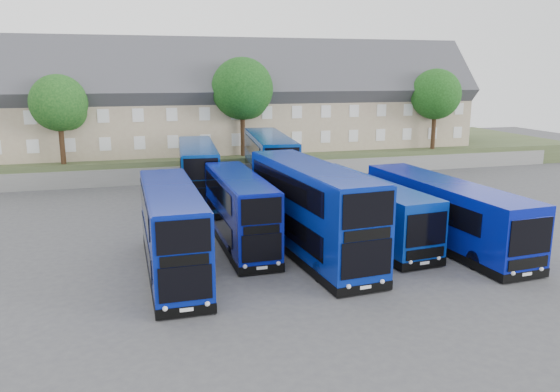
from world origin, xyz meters
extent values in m
plane|color=#444449|center=(0.00, 0.00, 0.00)|extent=(120.00, 120.00, 0.00)
cube|color=slate|center=(0.00, 24.00, 0.75)|extent=(70.00, 0.40, 1.50)
cube|color=#45512D|center=(0.00, 34.00, 1.00)|extent=(80.00, 20.00, 2.00)
cube|color=tan|center=(-18.00, 30.00, 5.00)|extent=(6.00, 8.00, 6.00)
cube|color=#3C3C41|center=(-18.00, 30.00, 8.00)|extent=(6.00, 10.40, 10.40)
cube|color=brown|center=(-16.50, 30.00, 11.84)|extent=(0.60, 0.90, 1.40)
cube|color=tan|center=(-12.00, 30.00, 5.00)|extent=(6.00, 8.00, 6.00)
cube|color=#3C3C41|center=(-12.00, 30.00, 8.00)|extent=(6.00, 10.40, 10.40)
cube|color=brown|center=(-10.50, 30.00, 11.84)|extent=(0.60, 0.90, 1.40)
cube|color=tan|center=(-6.00, 30.00, 5.00)|extent=(6.00, 8.00, 6.00)
cube|color=#3C3C41|center=(-6.00, 30.00, 8.00)|extent=(6.00, 10.40, 10.40)
cube|color=brown|center=(-4.50, 30.00, 11.84)|extent=(0.60, 0.90, 1.40)
cube|color=tan|center=(0.00, 30.00, 5.00)|extent=(6.00, 8.00, 6.00)
cube|color=#3C3C41|center=(0.00, 30.00, 8.00)|extent=(6.00, 10.40, 10.40)
cube|color=brown|center=(1.50, 30.00, 11.84)|extent=(0.60, 0.90, 1.40)
cube|color=tan|center=(6.00, 30.00, 5.00)|extent=(6.00, 8.00, 6.00)
cube|color=#3C3C41|center=(6.00, 30.00, 8.00)|extent=(6.00, 10.40, 10.40)
cube|color=brown|center=(7.50, 30.00, 11.84)|extent=(0.60, 0.90, 1.40)
cube|color=tan|center=(12.00, 30.00, 5.00)|extent=(6.00, 8.00, 6.00)
cube|color=#3C3C41|center=(12.00, 30.00, 8.00)|extent=(6.00, 10.40, 10.40)
cube|color=brown|center=(13.50, 30.00, 11.84)|extent=(0.60, 0.90, 1.40)
cube|color=tan|center=(18.00, 30.00, 5.00)|extent=(6.00, 8.00, 6.00)
cube|color=#3C3C41|center=(18.00, 30.00, 8.00)|extent=(6.00, 10.40, 10.40)
cube|color=brown|center=(19.50, 30.00, 11.84)|extent=(0.60, 0.90, 1.40)
cube|color=tan|center=(24.00, 30.00, 5.00)|extent=(6.00, 8.00, 6.00)
cube|color=#3C3C41|center=(24.00, 30.00, 8.00)|extent=(6.00, 10.40, 10.40)
cube|color=brown|center=(25.50, 30.00, 11.84)|extent=(0.60, 0.90, 1.40)
cube|color=#071B90|center=(-6.65, 1.04, 2.33)|extent=(2.58, 10.82, 3.96)
cube|color=black|center=(-6.65, 1.04, 0.30)|extent=(2.62, 10.86, 0.45)
cube|color=black|center=(-6.58, -4.38, 1.52)|extent=(2.15, 0.09, 1.47)
cube|color=black|center=(-6.58, -4.38, 3.48)|extent=(2.15, 0.09, 1.37)
cylinder|color=black|center=(-7.68, -2.16, 0.50)|extent=(0.31, 1.00, 1.00)
cube|color=#08159B|center=(-2.56, 4.61, 2.21)|extent=(2.44, 10.18, 3.71)
cube|color=black|center=(-2.56, 4.61, 0.30)|extent=(2.48, 10.22, 0.45)
cube|color=black|center=(-2.49, -0.50, 1.43)|extent=(2.01, 0.09, 1.38)
cube|color=black|center=(-2.49, -0.50, 3.28)|extent=(2.01, 0.09, 1.29)
cylinder|color=black|center=(-3.53, 1.72, 0.50)|extent=(0.31, 1.00, 1.00)
cube|color=#082296|center=(0.87, 2.01, 2.63)|extent=(3.82, 12.47, 4.56)
cube|color=black|center=(0.87, 2.01, 0.30)|extent=(3.87, 12.52, 0.45)
cube|color=black|center=(1.39, -4.14, 1.73)|extent=(2.49, 0.27, 1.67)
cube|color=black|center=(1.39, -4.14, 3.96)|extent=(2.49, 0.27, 1.56)
cylinder|color=black|center=(-0.04, -2.02, 0.50)|extent=(0.38, 1.02, 1.00)
cube|color=navy|center=(-3.54, 15.63, 2.41)|extent=(3.45, 11.36, 4.13)
cube|color=black|center=(-3.54, 15.63, 0.30)|extent=(3.50, 11.41, 0.45)
cube|color=black|center=(-4.00, 10.03, 1.58)|extent=(2.24, 0.24, 1.53)
cube|color=black|center=(-4.00, 10.03, 3.61)|extent=(2.24, 0.24, 1.42)
cylinder|color=black|center=(-4.93, 12.34, 0.50)|extent=(0.38, 1.02, 1.00)
cube|color=navy|center=(2.44, 17.11, 2.60)|extent=(3.99, 12.33, 4.49)
cube|color=black|center=(2.44, 17.11, 0.30)|extent=(4.04, 12.37, 0.45)
cube|color=black|center=(1.81, 11.06, 1.71)|extent=(2.44, 0.31, 1.65)
cube|color=black|center=(1.81, 11.06, 3.91)|extent=(2.44, 0.31, 1.54)
cylinder|color=black|center=(0.82, 13.41, 0.50)|extent=(0.40, 1.03, 1.00)
cube|color=#0831A3|center=(4.96, 4.30, 1.91)|extent=(3.86, 12.80, 3.12)
cube|color=black|center=(4.96, 4.30, 0.30)|extent=(3.90, 12.84, 0.45)
cube|color=black|center=(5.59, -2.00, 2.15)|extent=(2.32, 0.29, 1.68)
cylinder|color=black|center=(4.21, 0.10, 0.50)|extent=(0.40, 1.02, 1.00)
cube|color=#08159F|center=(9.00, 1.91, 1.99)|extent=(3.71, 13.37, 3.28)
cube|color=black|center=(9.00, 1.91, 0.30)|extent=(3.76, 13.41, 0.45)
cube|color=black|center=(9.48, -4.70, 2.26)|extent=(2.45, 0.24, 1.76)
cylinder|color=black|center=(8.10, -2.57, 0.50)|extent=(0.37, 1.02, 1.00)
cylinder|color=#382314|center=(-14.00, 25.00, 3.88)|extent=(0.44, 0.44, 3.75)
sphere|color=#0F3913|center=(-14.00, 25.00, 7.25)|extent=(4.80, 4.80, 4.80)
sphere|color=#0F3913|center=(-13.40, 25.40, 6.50)|extent=(3.30, 3.30, 3.30)
cylinder|color=#382314|center=(2.00, 25.50, 4.25)|extent=(0.44, 0.44, 4.50)
sphere|color=black|center=(2.00, 25.50, 8.30)|extent=(5.76, 5.76, 5.76)
sphere|color=black|center=(2.60, 25.90, 7.40)|extent=(3.96, 3.96, 3.96)
cylinder|color=#382314|center=(22.00, 25.00, 4.00)|extent=(0.44, 0.44, 4.00)
sphere|color=#13360E|center=(22.00, 25.00, 7.60)|extent=(5.12, 5.12, 5.12)
sphere|color=#13360E|center=(22.60, 25.40, 6.80)|extent=(3.52, 3.52, 3.52)
cylinder|color=#382314|center=(28.00, 32.00, 4.12)|extent=(0.44, 0.44, 4.25)
sphere|color=#1B3D10|center=(28.00, 32.00, 7.95)|extent=(5.44, 5.44, 5.44)
sphere|color=#1B3D10|center=(28.60, 32.40, 7.10)|extent=(3.74, 3.74, 3.74)
camera|label=1|loc=(-8.42, -25.14, 9.79)|focal=35.00mm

